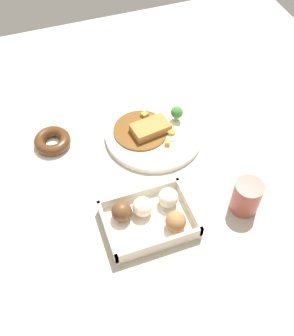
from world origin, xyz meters
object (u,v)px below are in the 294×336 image
at_px(curry_plate, 153,132).
at_px(donut_box, 150,216).
at_px(chocolate_ring_donut, 52,141).
at_px(coffee_mug, 246,197).

height_order(curry_plate, donut_box, curry_plate).
distance_m(curry_plate, chocolate_ring_donut, 0.28).
bearing_deg(curry_plate, coffee_mug, 112.89).
relative_size(curry_plate, chocolate_ring_donut, 1.84).
bearing_deg(donut_box, chocolate_ring_donut, -61.70).
relative_size(donut_box, coffee_mug, 2.36).
distance_m(chocolate_ring_donut, coffee_mug, 0.55).
xyz_separation_m(chocolate_ring_donut, coffee_mug, (-0.41, 0.36, 0.03)).
height_order(donut_box, chocolate_ring_donut, donut_box).
xyz_separation_m(curry_plate, donut_box, (0.10, 0.26, 0.01)).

